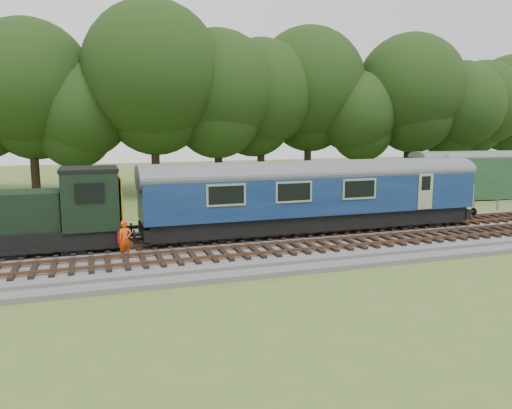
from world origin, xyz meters
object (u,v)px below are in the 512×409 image
object	(u,v)px
shunter_loco	(26,217)
worker	(125,239)
parked_coach	(499,172)
dmu_railcar	(315,190)

from	to	relation	value
shunter_loco	worker	size ratio (longest dim) A/B	5.56
parked_coach	dmu_railcar	bearing A→B (deg)	-150.73
dmu_railcar	shunter_loco	distance (m)	13.94
dmu_railcar	worker	size ratio (longest dim) A/B	11.26
dmu_railcar	parked_coach	world-z (taller)	dmu_railcar
dmu_railcar	parked_coach	xyz separation A→B (m)	(20.61, 8.71, -0.46)
dmu_railcar	parked_coach	distance (m)	22.38
shunter_loco	parked_coach	xyz separation A→B (m)	(34.54, 8.71, 0.18)
dmu_railcar	worker	xyz separation A→B (m)	(-9.88, -2.11, -1.45)
dmu_railcar	worker	bearing A→B (deg)	-167.97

